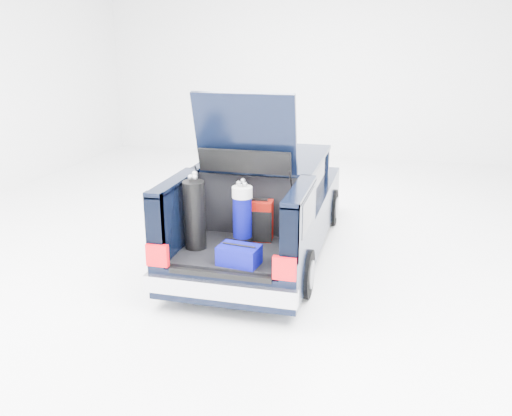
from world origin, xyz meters
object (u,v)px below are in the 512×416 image
(black_golf_bag, at_px, (195,215))
(blue_duffel, at_px, (239,255))
(car, at_px, (266,206))
(blue_golf_bag, at_px, (242,215))
(red_suitcase, at_px, (259,221))

(black_golf_bag, distance_m, blue_duffel, 0.81)
(car, relative_size, black_golf_bag, 4.86)
(blue_duffel, bearing_deg, black_golf_bag, 159.69)
(car, distance_m, blue_duffel, 2.01)
(black_golf_bag, height_order, blue_duffel, black_golf_bag)
(black_golf_bag, xyz_separation_m, blue_duffel, (0.66, -0.35, -0.32))
(black_golf_bag, bearing_deg, car, 67.00)
(car, xyz_separation_m, blue_golf_bag, (0.02, -1.38, 0.31))
(car, bearing_deg, red_suitcase, -80.80)
(red_suitcase, distance_m, blue_duffel, 0.83)
(car, height_order, blue_golf_bag, car)
(car, bearing_deg, black_golf_bag, -106.77)
(black_golf_bag, height_order, blue_golf_bag, black_golf_bag)
(blue_duffel, bearing_deg, blue_golf_bag, 109.71)
(blue_duffel, bearing_deg, car, 102.01)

